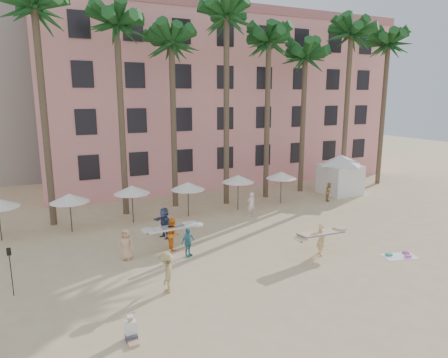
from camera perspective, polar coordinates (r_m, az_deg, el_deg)
ground at (r=19.42m, az=10.97°, el=-14.70°), size 120.00×120.00×0.00m
pink_hotel at (r=43.59m, az=-1.38°, el=11.02°), size 35.00×14.00×16.00m
palm_row at (r=31.25m, az=-4.46°, el=19.81°), size 44.40×5.40×16.30m
umbrella_row at (r=28.18m, az=-9.01°, el=-1.20°), size 22.50×2.70×2.73m
cabana at (r=36.86m, az=16.31°, el=1.12°), size 4.51×4.51×3.50m
beach_towel at (r=24.19m, az=23.81°, el=-9.98°), size 1.99×1.41×0.14m
carrier_yellow at (r=22.68m, az=13.72°, el=-8.08°), size 3.12×1.20×1.80m
carrier_white at (r=23.04m, az=-7.33°, el=-7.60°), size 2.88×0.95×1.85m
beachgoers at (r=23.64m, az=-3.61°, el=-7.22°), size 18.70×10.63×1.92m
paddle at (r=19.89m, az=-28.21°, el=-10.85°), size 0.18×0.04×2.23m
seated_man at (r=15.63m, az=-13.11°, el=-20.52°), size 0.41×0.71×0.92m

